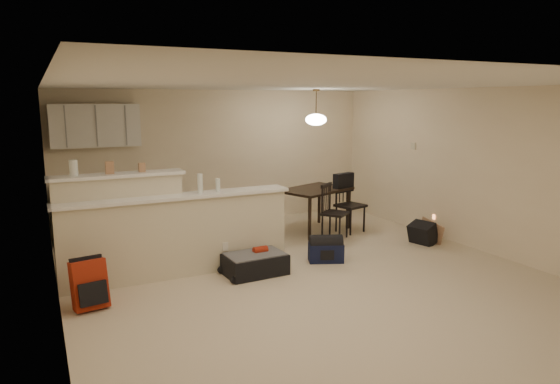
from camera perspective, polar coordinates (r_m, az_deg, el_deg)
room at (r=6.34m, az=3.60°, el=0.83°), size 7.00×7.02×2.50m
breakfast_bar at (r=6.76m, az=-13.84°, el=-4.42°), size 3.08×0.58×1.39m
upper_cabinets at (r=8.80m, az=-20.38°, el=7.14°), size 1.40×0.34×0.70m
kitchen_counter at (r=8.88m, az=-18.42°, el=-2.18°), size 1.80×0.60×0.90m
thermostat at (r=9.29m, az=14.99°, el=5.10°), size 0.02×0.12×0.12m
jar at (r=6.60m, az=-22.53°, el=2.55°), size 0.10×0.10×0.20m
cereal_box at (r=6.65m, az=-18.90°, el=2.65°), size 0.10×0.07×0.16m
small_box at (r=6.71m, az=-15.51°, el=2.73°), size 0.08×0.06×0.12m
bottle_a at (r=6.70m, az=-9.13°, el=0.97°), size 0.07×0.07×0.26m
bottle_b at (r=6.78m, az=-7.12°, el=0.79°), size 0.06×0.06×0.18m
dining_table at (r=8.85m, az=4.02°, el=-0.19°), size 1.45×1.21×0.77m
pendant_lamp at (r=8.70m, az=4.13°, el=8.32°), size 0.36×0.36×0.62m
dining_chair_near at (r=8.42m, az=6.30°, el=-2.25°), size 0.56×0.55×0.93m
dining_chair_far at (r=8.90m, az=8.07°, el=-1.35°), size 0.53×0.52×1.01m
suitcase at (r=6.78m, az=-2.88°, el=-8.25°), size 0.82×0.55×0.27m
red_backpack at (r=6.07m, az=-20.97°, el=-9.84°), size 0.40×0.28×0.55m
navy_duffel at (r=7.31m, az=5.26°, el=-6.88°), size 0.56×0.44×0.27m
black_daypack at (r=8.47m, az=15.98°, el=-4.59°), size 0.36×0.44×0.34m
cardboard_sheet at (r=8.59m, az=16.89°, el=-4.38°), size 0.06×0.46×0.35m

